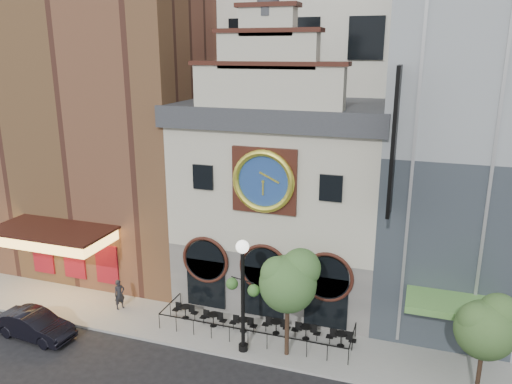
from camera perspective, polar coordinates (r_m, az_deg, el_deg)
The scene contains 16 objects.
ground at distance 26.91m, azimuth -1.82°, elevation -18.70°, with size 120.00×120.00×0.00m, color black.
sidewalk at distance 28.84m, azimuth -0.02°, elevation -15.91°, with size 44.00×5.00×0.15m, color gray.
clock_building at distance 30.81m, azimuth 3.16°, elevation -0.31°, with size 12.60×8.78×18.65m.
theater_building at distance 37.19m, azimuth -15.79°, elevation 11.20°, with size 14.00×15.60×25.00m.
cafe_railing at distance 28.56m, azimuth -0.02°, elevation -15.02°, with size 10.60×2.60×0.90m, color black, non-canonical shape.
bistro_0 at distance 30.21m, azimuth -8.09°, elevation -13.31°, with size 1.58×0.68×0.90m.
bistro_1 at distance 29.27m, azimuth -4.91°, elevation -14.22°, with size 1.58×0.68×0.90m.
bistro_2 at distance 28.69m, azimuth -1.46°, elevation -14.85°, with size 1.58×0.68×0.90m.
bistro_3 at distance 28.53m, azimuth 2.32°, elevation -15.04°, with size 1.58×0.68×0.90m.
bistro_4 at distance 28.17m, azimuth 5.73°, elevation -15.56°, with size 1.58×0.68×0.90m.
bistro_5 at distance 27.82m, azimuth 9.69°, elevation -16.16°, with size 1.58×0.68×0.90m.
car_left at distance 30.82m, azimuth -23.98°, elevation -13.71°, with size 1.61×4.60×1.52m, color black.
pedestrian at distance 31.80m, azimuth -15.34°, elevation -11.22°, with size 0.68×0.45×1.87m, color black.
lamppost at distance 25.51m, azimuth -1.53°, elevation -10.46°, with size 1.92×0.98×6.15m.
tree_left at distance 25.07m, azimuth 3.81°, elevation -9.92°, with size 2.99×2.88×5.77m.
tree_right at distance 24.21m, azimuth 24.86°, elevation -13.65°, with size 2.68×2.58×5.16m.
Camera 1 is at (7.87, -20.70, 15.29)m, focal length 35.00 mm.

